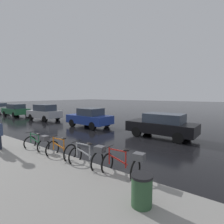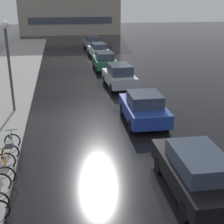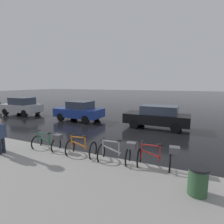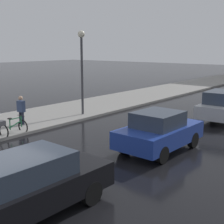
# 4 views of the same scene
# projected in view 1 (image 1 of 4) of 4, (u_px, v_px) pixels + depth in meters

# --- Properties ---
(ground_plane) EXTENTS (140.00, 140.00, 0.00)m
(ground_plane) POSITION_uv_depth(u_px,v_px,m) (130.00, 143.00, 9.85)
(ground_plane) COLOR black
(bicycle_nearest) EXTENTS (0.81, 1.41, 1.00)m
(bicycle_nearest) POSITION_uv_depth(u_px,v_px,m) (125.00, 164.00, 5.66)
(bicycle_nearest) COLOR black
(bicycle_nearest) RESTS_ON ground
(bicycle_second) EXTENTS (0.81, 1.41, 1.00)m
(bicycle_second) POSITION_uv_depth(u_px,v_px,m) (89.00, 156.00, 6.39)
(bicycle_second) COLOR black
(bicycle_second) RESTS_ON ground
(bicycle_third) EXTENTS (0.87, 1.17, 0.98)m
(bicycle_third) POSITION_uv_depth(u_px,v_px,m) (61.00, 150.00, 7.32)
(bicycle_third) COLOR black
(bicycle_third) RESTS_ON ground
(bicycle_farthest) EXTENTS (0.75, 1.42, 0.91)m
(bicycle_farthest) POSITION_uv_depth(u_px,v_px,m) (38.00, 142.00, 8.30)
(bicycle_farthest) COLOR black
(bicycle_farthest) RESTS_ON ground
(car_black) EXTENTS (1.90, 4.35, 1.55)m
(car_black) POSITION_uv_depth(u_px,v_px,m) (162.00, 125.00, 11.20)
(car_black) COLOR black
(car_black) RESTS_ON ground
(car_blue) EXTENTS (2.01, 3.93, 1.60)m
(car_blue) POSITION_uv_depth(u_px,v_px,m) (90.00, 118.00, 14.88)
(car_blue) COLOR navy
(car_blue) RESTS_ON ground
(car_silver) EXTENTS (1.98, 4.01, 1.69)m
(car_silver) POSITION_uv_depth(u_px,v_px,m) (44.00, 112.00, 18.87)
(car_silver) COLOR #B2B5BA
(car_silver) RESTS_ON ground
(car_green) EXTENTS (1.79, 4.07, 1.56)m
(car_green) POSITION_uv_depth(u_px,v_px,m) (16.00, 110.00, 22.31)
(car_green) COLOR #1E6038
(car_green) RESTS_ON ground
(trash_bin) EXTENTS (0.51, 0.51, 0.89)m
(trash_bin) POSITION_uv_depth(u_px,v_px,m) (142.00, 193.00, 4.07)
(trash_bin) COLOR #2D5133
(trash_bin) RESTS_ON ground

